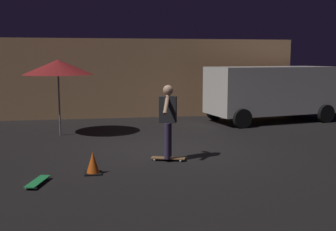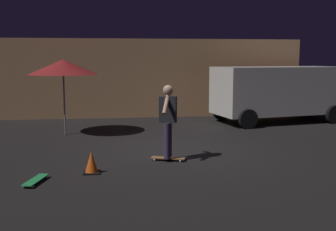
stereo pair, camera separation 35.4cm
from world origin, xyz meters
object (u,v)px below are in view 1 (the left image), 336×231
(skateboard_spare, at_px, (38,182))
(skater, at_px, (168,116))
(skateboard_ridden, at_px, (168,158))
(parked_van, at_px, (270,90))
(patio_umbrella, at_px, (58,67))
(traffic_cone, at_px, (93,164))

(skateboard_spare, xyz_separation_m, skater, (2.71, 1.36, 0.98))
(skateboard_ridden, bearing_deg, skater, 63.43)
(parked_van, bearing_deg, patio_umbrella, -167.90)
(skateboard_ridden, distance_m, traffic_cone, 1.88)
(skateboard_ridden, height_order, skateboard_spare, same)
(skater, xyz_separation_m, traffic_cone, (-1.69, -0.82, -0.83))
(parked_van, bearing_deg, skateboard_spare, -138.42)
(skateboard_spare, bearing_deg, patio_umbrella, 90.13)
(skater, height_order, traffic_cone, skater)
(parked_van, bearing_deg, traffic_cone, -136.70)
(patio_umbrella, xyz_separation_m, traffic_cone, (1.03, -4.47, -1.86))
(parked_van, height_order, patio_umbrella, patio_umbrella)
(skater, bearing_deg, skateboard_ridden, -116.57)
(skateboard_ridden, height_order, traffic_cone, traffic_cone)
(parked_van, height_order, skateboard_spare, parked_van)
(skateboard_ridden, relative_size, traffic_cone, 1.75)
(patio_umbrella, relative_size, traffic_cone, 5.00)
(parked_van, relative_size, skateboard_ridden, 6.07)
(skateboard_spare, relative_size, traffic_cone, 1.75)
(patio_umbrella, bearing_deg, traffic_cone, -77.04)
(patio_umbrella, xyz_separation_m, skater, (2.72, -3.65, -1.04))
(patio_umbrella, bearing_deg, parked_van, 12.10)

